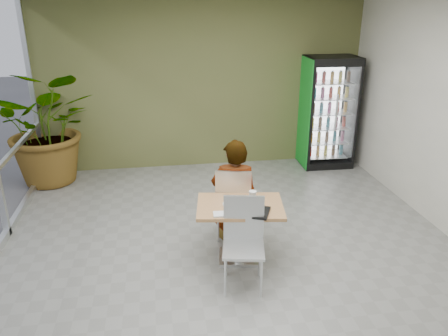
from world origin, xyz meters
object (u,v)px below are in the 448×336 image
Objects in this scene: dining_table at (240,221)px; cafeteria_tray at (250,211)px; chair_near at (244,235)px; soda_cup at (253,198)px; chair_far at (233,199)px; potted_plant at (49,127)px; beverage_fridge at (328,112)px; seated_woman at (234,201)px.

cafeteria_tray is at bearing -70.05° from dining_table.
chair_near reaches higher than soda_cup.
potted_plant is at bearing -29.55° from chair_far.
soda_cup is at bearing -123.22° from beverage_fridge.
dining_table is 0.66× the size of seated_woman.
beverage_fridge is 5.04m from potted_plant.
chair_near is 0.31m from cafeteria_tray.
seated_woman is 3.42m from beverage_fridge.
cafeteria_tray is at bearing -122.30° from beverage_fridge.
chair_near is 0.51× the size of potted_plant.
seated_woman is at bearing 93.47° from cafeteria_tray.
cafeteria_tray is (0.05, -0.75, 0.21)m from seated_woman.
dining_table is 4.08m from potted_plant.
cafeteria_tray is 0.22× the size of potted_plant.
potted_plant reaches higher than chair_far.
seated_woman reaches higher than cafeteria_tray.
chair_near is 6.26× the size of soda_cup.
dining_table is at bearing -175.84° from soda_cup.
seated_woman is 3.90× the size of cafeteria_tray.
chair_near is at bearing -113.42° from soda_cup.
chair_near is 0.60× the size of seated_woman.
chair_far is at bearing -129.71° from beverage_fridge.
beverage_fridge reaches higher than potted_plant.
chair_far reaches higher than dining_table.
chair_near is 0.49× the size of beverage_fridge.
potted_plant is (-2.76, 2.50, 0.40)m from chair_far.
chair_far is (0.01, 0.48, 0.07)m from dining_table.
chair_far reaches higher than soda_cup.
chair_near is (-0.05, -0.45, 0.07)m from dining_table.
soda_cup is 0.08× the size of potted_plant.
dining_table is 1.09× the size of chair_near.
chair_far is 3.47m from beverage_fridge.
potted_plant reaches higher than cafeteria_tray.
chair_far is 0.61× the size of seated_woman.
chair_near is at bearing -121.85° from beverage_fridge.
potted_plant is (-5.04, -0.08, -0.04)m from beverage_fridge.
chair_far is at bearing 89.17° from dining_table.
dining_table is at bearing 101.77° from chair_far.
chair_far reaches higher than cafeteria_tray.
potted_plant is at bearing 132.74° from dining_table.
soda_cup is (0.12, -0.53, 0.28)m from seated_woman.
dining_table is at bearing -47.26° from potted_plant.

